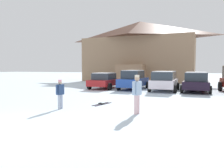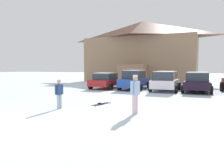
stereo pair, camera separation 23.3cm
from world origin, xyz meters
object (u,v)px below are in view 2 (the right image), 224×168
ski_lodge (142,51)px  parked_white_suv (166,80)px  parked_black_sedan (198,82)px  skier_teen_in_navy_coat (59,92)px  parked_red_sedan (106,80)px  parked_blue_hatchback (135,80)px  skier_adult_in_blue_parka (135,92)px  pair_of_skis (101,104)px

ski_lodge → parked_white_suv: bearing=-67.2°
parked_black_sedan → skier_teen_in_navy_coat: 12.04m
ski_lodge → parked_red_sedan: size_ratio=3.92×
parked_blue_hatchback → parked_white_suv: size_ratio=1.06×
skier_adult_in_blue_parka → pair_of_skis: size_ratio=1.16×
parked_red_sedan → skier_adult_in_blue_parka: 11.57m
ski_lodge → skier_adult_in_blue_parka: ski_lodge is taller
ski_lodge → pair_of_skis: size_ratio=11.30×
parked_white_suv → pair_of_skis: 8.60m
parked_red_sedan → skier_adult_in_blue_parka: (5.80, -10.01, 0.17)m
parked_red_sedan → parked_blue_hatchback: 2.75m
skier_teen_in_navy_coat → pair_of_skis: size_ratio=0.98×
parked_white_suv → parked_black_sedan: (2.53, 0.23, -0.08)m
ski_lodge → skier_teen_in_navy_coat: 23.72m
parked_red_sedan → skier_teen_in_navy_coat: bearing=-78.4°
parked_blue_hatchback → skier_adult_in_blue_parka: (3.07, -10.33, 0.06)m
parked_black_sedan → skier_adult_in_blue_parka: size_ratio=2.82×
skier_adult_in_blue_parka → skier_teen_in_navy_coat: (-3.70, -0.25, -0.15)m
parked_red_sedan → pair_of_skis: bearing=-67.7°
ski_lodge → skier_teen_in_navy_coat: (2.05, -23.34, -3.68)m
ski_lodge → skier_adult_in_blue_parka: bearing=-76.0°
parked_black_sedan → parked_red_sedan: bearing=-178.8°
pair_of_skis → parked_white_suv: bearing=75.4°
parked_black_sedan → pair_of_skis: parked_black_sedan is taller
ski_lodge → parked_black_sedan: size_ratio=3.45×
parked_red_sedan → parked_black_sedan: size_ratio=0.88×
skier_adult_in_blue_parka → parked_black_sedan: bearing=77.3°
skier_adult_in_blue_parka → pair_of_skis: 3.07m
parked_red_sedan → parked_white_suv: 5.58m
parked_white_suv → parked_red_sedan: bearing=179.5°
ski_lodge → parked_blue_hatchback: 13.52m
parked_blue_hatchback → parked_black_sedan: parked_blue_hatchback is taller
parked_blue_hatchback → parked_black_sedan: size_ratio=1.00×
ski_lodge → parked_red_sedan: 13.59m
parked_red_sedan → pair_of_skis: 9.03m
parked_white_suv → skier_adult_in_blue_parka: size_ratio=2.67×
skier_adult_in_blue_parka → skier_teen_in_navy_coat: 3.71m
parked_white_suv → skier_adult_in_blue_parka: bearing=-88.7°
skier_adult_in_blue_parka → parked_blue_hatchback: bearing=106.6°
parked_white_suv → parked_black_sedan: bearing=5.1°
parked_white_suv → pair_of_skis: parked_white_suv is taller
parked_blue_hatchback → pair_of_skis: (0.68, -8.65, -0.86)m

